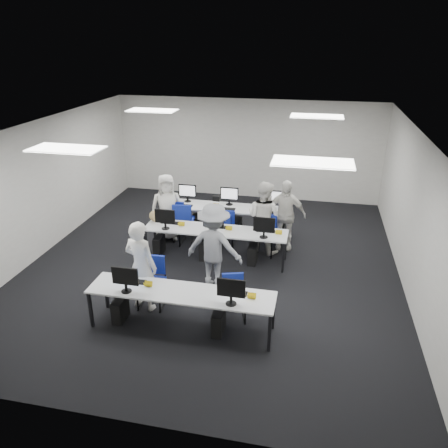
% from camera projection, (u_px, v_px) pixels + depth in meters
% --- Properties ---
extents(room, '(9.00, 9.02, 3.00)m').
position_uv_depth(room, '(213.00, 200.00, 9.20)').
color(room, black).
rests_on(room, ground).
extents(ceiling_panels, '(5.20, 4.60, 0.02)m').
position_uv_depth(ceiling_panels, '(212.00, 130.00, 8.61)').
color(ceiling_panels, white).
rests_on(ceiling_panels, room).
extents(desk_front, '(3.20, 0.70, 0.73)m').
position_uv_depth(desk_front, '(181.00, 294.00, 7.38)').
color(desk_front, silver).
rests_on(desk_front, ground).
extents(desk_mid, '(3.20, 0.70, 0.73)m').
position_uv_depth(desk_mid, '(215.00, 232.00, 9.71)').
color(desk_mid, silver).
rests_on(desk_mid, ground).
extents(desk_back, '(3.20, 0.70, 0.73)m').
position_uv_depth(desk_back, '(228.00, 209.00, 10.96)').
color(desk_back, silver).
rests_on(desk_back, ground).
extents(equipment_front, '(2.51, 0.41, 1.19)m').
position_uv_depth(equipment_front, '(171.00, 309.00, 7.53)').
color(equipment_front, '#0C36A1').
rests_on(equipment_front, desk_front).
extents(equipment_mid, '(2.91, 0.41, 1.19)m').
position_uv_depth(equipment_mid, '(207.00, 244.00, 9.86)').
color(equipment_mid, white).
rests_on(equipment_mid, desk_mid).
extents(equipment_back, '(2.91, 0.41, 1.19)m').
position_uv_depth(equipment_back, '(235.00, 221.00, 11.07)').
color(equipment_back, white).
rests_on(equipment_back, desk_back).
extents(chair_0, '(0.49, 0.53, 0.95)m').
position_uv_depth(chair_0, '(152.00, 291.00, 8.19)').
color(chair_0, '#111087').
rests_on(chair_0, ground).
extents(chair_1, '(0.51, 0.54, 0.82)m').
position_uv_depth(chair_1, '(234.00, 305.00, 7.81)').
color(chair_1, '#111087').
rests_on(chair_1, ground).
extents(chair_2, '(0.49, 0.53, 0.97)m').
position_uv_depth(chair_2, '(174.00, 230.00, 10.69)').
color(chair_2, '#111087').
rests_on(chair_2, ground).
extents(chair_3, '(0.45, 0.48, 0.85)m').
position_uv_depth(chair_3, '(225.00, 236.00, 10.47)').
color(chair_3, '#111087').
rests_on(chair_3, ground).
extents(chair_4, '(0.50, 0.54, 0.92)m').
position_uv_depth(chair_4, '(265.00, 242.00, 10.12)').
color(chair_4, '#111087').
rests_on(chair_4, ground).
extents(chair_5, '(0.54, 0.58, 0.98)m').
position_uv_depth(chair_5, '(184.00, 227.00, 10.82)').
color(chair_5, '#111087').
rests_on(chair_5, ground).
extents(chair_6, '(0.53, 0.56, 0.83)m').
position_uv_depth(chair_6, '(222.00, 234.00, 10.58)').
color(chair_6, '#111087').
rests_on(chair_6, ground).
extents(chair_7, '(0.48, 0.52, 0.93)m').
position_uv_depth(chair_7, '(268.00, 236.00, 10.40)').
color(chair_7, '#111087').
rests_on(chair_7, ground).
extents(handbag, '(0.36, 0.27, 0.27)m').
position_uv_depth(handbag, '(156.00, 216.00, 10.05)').
color(handbag, '#9C8650').
rests_on(handbag, desk_mid).
extents(student_0, '(0.72, 0.56, 1.75)m').
position_uv_depth(student_0, '(141.00, 266.00, 7.88)').
color(student_0, white).
rests_on(student_0, ground).
extents(student_1, '(1.02, 0.93, 1.70)m').
position_uv_depth(student_1, '(264.00, 217.00, 10.04)').
color(student_1, white).
rests_on(student_1, ground).
extents(student_2, '(0.95, 0.80, 1.65)m').
position_uv_depth(student_2, '(167.00, 207.00, 10.67)').
color(student_2, white).
rests_on(student_2, ground).
extents(student_3, '(1.01, 0.47, 1.68)m').
position_uv_depth(student_3, '(284.00, 215.00, 10.19)').
color(student_3, white).
rests_on(student_3, ground).
extents(photographer, '(1.22, 0.79, 1.77)m').
position_uv_depth(photographer, '(214.00, 246.00, 8.58)').
color(photographer, gray).
rests_on(photographer, ground).
extents(dslr_camera, '(0.16, 0.20, 0.10)m').
position_uv_depth(dslr_camera, '(217.00, 198.00, 8.36)').
color(dslr_camera, black).
rests_on(dslr_camera, photographer).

